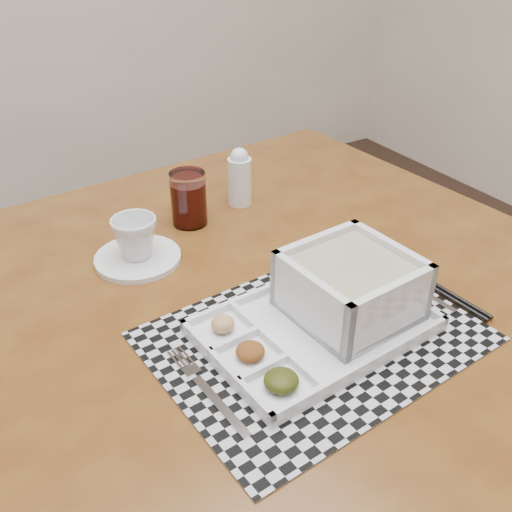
{
  "coord_description": "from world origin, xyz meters",
  "views": [
    {
      "loc": [
        -0.02,
        -0.21,
        1.36
      ],
      "look_at": [
        0.35,
        0.4,
        0.92
      ],
      "focal_mm": 40.0,
      "sensor_mm": 36.0,
      "label": 1
    }
  ],
  "objects_px": {
    "dining_table": "(267,335)",
    "serving_tray": "(339,300)",
    "creamer_bottle": "(240,177)",
    "cup": "(135,238)",
    "juice_glass": "(189,200)"
  },
  "relations": [
    {
      "from": "dining_table",
      "to": "juice_glass",
      "type": "height_order",
      "value": "juice_glass"
    },
    {
      "from": "juice_glass",
      "to": "creamer_bottle",
      "type": "relative_size",
      "value": 0.87
    },
    {
      "from": "serving_tray",
      "to": "creamer_bottle",
      "type": "relative_size",
      "value": 2.77
    },
    {
      "from": "dining_table",
      "to": "juice_glass",
      "type": "xyz_separation_m",
      "value": [
        -0.0,
        0.28,
        0.13
      ]
    },
    {
      "from": "juice_glass",
      "to": "dining_table",
      "type": "bearing_deg",
      "value": -89.48
    },
    {
      "from": "serving_tray",
      "to": "dining_table",
      "type": "bearing_deg",
      "value": 113.42
    },
    {
      "from": "dining_table",
      "to": "creamer_bottle",
      "type": "xyz_separation_m",
      "value": [
        0.12,
        0.3,
        0.14
      ]
    },
    {
      "from": "cup",
      "to": "juice_glass",
      "type": "bearing_deg",
      "value": 40.42
    },
    {
      "from": "dining_table",
      "to": "cup",
      "type": "relative_size",
      "value": 15.0
    },
    {
      "from": "dining_table",
      "to": "serving_tray",
      "type": "relative_size",
      "value": 3.51
    },
    {
      "from": "cup",
      "to": "serving_tray",
      "type": "bearing_deg",
      "value": -47.41
    },
    {
      "from": "dining_table",
      "to": "cup",
      "type": "xyz_separation_m",
      "value": [
        -0.14,
        0.2,
        0.13
      ]
    },
    {
      "from": "creamer_bottle",
      "to": "dining_table",
      "type": "bearing_deg",
      "value": -112.32
    },
    {
      "from": "serving_tray",
      "to": "juice_glass",
      "type": "height_order",
      "value": "same"
    },
    {
      "from": "serving_tray",
      "to": "creamer_bottle",
      "type": "bearing_deg",
      "value": 80.03
    }
  ]
}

